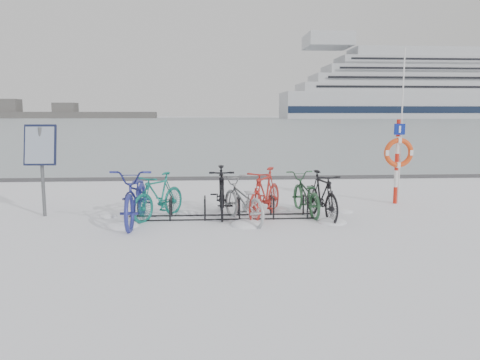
{
  "coord_description": "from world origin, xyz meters",
  "views": [
    {
      "loc": [
        -0.27,
        -9.76,
        2.2
      ],
      "look_at": [
        0.43,
        0.6,
        0.73
      ],
      "focal_mm": 35.0,
      "sensor_mm": 36.0,
      "label": 1
    }
  ],
  "objects_px": {
    "info_board": "(41,151)",
    "lifebuoy_station": "(398,153)",
    "bike_rack": "(222,210)",
    "cruise_ferry": "(430,92)"
  },
  "relations": [
    {
      "from": "lifebuoy_station",
      "to": "cruise_ferry",
      "type": "xyz_separation_m",
      "value": [
        107.63,
        222.99,
        12.32
      ]
    },
    {
      "from": "lifebuoy_station",
      "to": "cruise_ferry",
      "type": "relative_size",
      "value": 0.02
    },
    {
      "from": "bike_rack",
      "to": "lifebuoy_station",
      "type": "relative_size",
      "value": 1.06
    },
    {
      "from": "info_board",
      "to": "lifebuoy_station",
      "type": "distance_m",
      "value": 8.23
    },
    {
      "from": "bike_rack",
      "to": "lifebuoy_station",
      "type": "xyz_separation_m",
      "value": [
        4.34,
        1.29,
        1.08
      ]
    },
    {
      "from": "info_board",
      "to": "lifebuoy_station",
      "type": "height_order",
      "value": "lifebuoy_station"
    },
    {
      "from": "bike_rack",
      "to": "lifebuoy_station",
      "type": "distance_m",
      "value": 4.66
    },
    {
      "from": "info_board",
      "to": "cruise_ferry",
      "type": "relative_size",
      "value": 0.01
    },
    {
      "from": "info_board",
      "to": "cruise_ferry",
      "type": "distance_m",
      "value": 252.32
    },
    {
      "from": "lifebuoy_station",
      "to": "bike_rack",
      "type": "bearing_deg",
      "value": -163.39
    }
  ]
}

